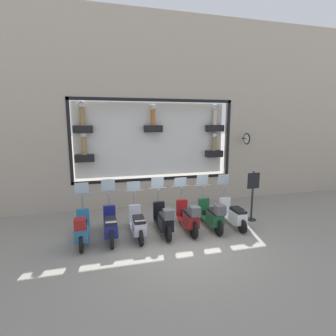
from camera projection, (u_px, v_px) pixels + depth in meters
name	position (u px, v px, depth m)	size (l,w,h in m)	color
ground_plane	(180.00, 240.00, 7.75)	(120.00, 120.00, 0.00)	gray
building_facade	(154.00, 111.00, 10.49)	(1.17, 36.00, 7.56)	#ADA08E
scooter_white_0	(234.00, 214.00, 8.67)	(1.79, 0.61, 1.61)	black
scooter_green_1	(212.00, 215.00, 8.41)	(1.80, 0.60, 1.64)	black
scooter_red_2	(189.00, 217.00, 8.21)	(1.81, 0.60, 1.58)	black
scooter_black_3	(164.00, 220.00, 8.00)	(1.81, 0.60, 1.63)	black
scooter_silver_4	(138.00, 224.00, 7.86)	(1.79, 0.60, 1.54)	black
scooter_navy_5	(111.00, 225.00, 7.67)	(1.81, 0.61, 1.66)	black
scooter_teal_6	(82.00, 229.00, 7.39)	(1.79, 0.61, 1.60)	black
shop_sign_post	(253.00, 194.00, 9.12)	(0.36, 0.45, 1.75)	#232326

